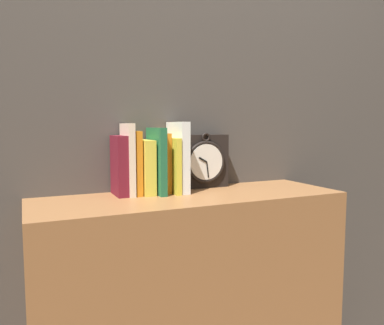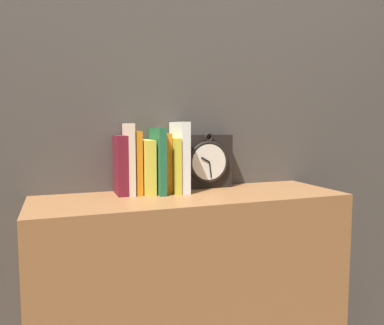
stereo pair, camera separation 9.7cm
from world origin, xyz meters
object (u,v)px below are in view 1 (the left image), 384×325
(book_slot1_cream, at_px, (128,159))
(book_slot4_green, at_px, (156,161))
(book_slot3_yellow, at_px, (145,167))
(book_slot0_maroon, at_px, (119,166))
(book_slot7_white, at_px, (178,157))
(book_slot6_yellow, at_px, (171,165))
(book_slot2_orange, at_px, (135,163))
(clock, at_px, (203,161))
(book_slot5_orange, at_px, (162,163))

(book_slot1_cream, height_order, book_slot4_green, book_slot1_cream)
(book_slot3_yellow, bearing_deg, book_slot4_green, -17.18)
(book_slot0_maroon, height_order, book_slot7_white, book_slot7_white)
(book_slot1_cream, bearing_deg, book_slot6_yellow, -5.05)
(book_slot1_cream, xyz_separation_m, book_slot2_orange, (0.03, 0.00, -0.01))
(clock, distance_m, book_slot6_yellow, 0.15)
(clock, relative_size, book_slot3_yellow, 1.13)
(book_slot0_maroon, bearing_deg, book_slot5_orange, 1.05)
(clock, distance_m, book_slot3_yellow, 0.24)
(book_slot1_cream, distance_m, book_slot3_yellow, 0.07)
(book_slot4_green, xyz_separation_m, book_slot6_yellow, (0.06, 0.00, -0.02))
(clock, relative_size, book_slot4_green, 0.92)
(book_slot0_maroon, bearing_deg, book_slot7_white, -4.01)
(book_slot0_maroon, height_order, book_slot4_green, book_slot4_green)
(book_slot3_yellow, bearing_deg, book_slot2_orange, 172.77)
(book_slot3_yellow, height_order, book_slot7_white, book_slot7_white)
(book_slot7_white, bearing_deg, book_slot4_green, -178.26)
(book_slot4_green, xyz_separation_m, book_slot7_white, (0.08, 0.00, 0.01))
(book_slot1_cream, bearing_deg, clock, 5.94)
(book_slot0_maroon, distance_m, book_slot2_orange, 0.05)
(book_slot0_maroon, xyz_separation_m, book_slot2_orange, (0.05, -0.00, 0.01))
(book_slot6_yellow, xyz_separation_m, book_slot7_white, (0.03, 0.00, 0.03))
(book_slot4_green, bearing_deg, clock, 12.64)
(book_slot4_green, height_order, book_slot7_white, book_slot7_white)
(book_slot0_maroon, relative_size, book_slot7_white, 0.81)
(book_slot2_orange, relative_size, book_slot7_white, 0.87)
(clock, height_order, book_slot1_cream, book_slot1_cream)
(book_slot7_white, bearing_deg, book_slot2_orange, 174.98)
(book_slot2_orange, distance_m, book_slot4_green, 0.08)
(clock, relative_size, book_slot5_orange, 1.01)
(book_slot2_orange, height_order, book_slot5_orange, book_slot2_orange)
(book_slot3_yellow, relative_size, book_slot4_green, 0.82)
(clock, xyz_separation_m, book_slot1_cream, (-0.30, -0.03, 0.02))
(clock, xyz_separation_m, book_slot2_orange, (-0.28, -0.03, 0.01))
(book_slot1_cream, height_order, book_slot6_yellow, book_slot1_cream)
(book_slot4_green, distance_m, book_slot6_yellow, 0.06)
(book_slot0_maroon, relative_size, book_slot3_yellow, 1.08)
(book_slot0_maroon, height_order, book_slot3_yellow, book_slot0_maroon)
(book_slot5_orange, bearing_deg, book_slot7_white, -17.90)
(book_slot2_orange, xyz_separation_m, book_slot7_white, (0.16, -0.01, 0.02))
(book_slot0_maroon, xyz_separation_m, book_slot1_cream, (0.03, -0.00, 0.02))
(book_slot5_orange, height_order, book_slot6_yellow, book_slot5_orange)
(book_slot6_yellow, relative_size, book_slot7_white, 0.78)
(book_slot2_orange, xyz_separation_m, book_slot5_orange, (0.10, 0.00, -0.00))
(book_slot0_maroon, bearing_deg, book_slot6_yellow, -5.24)
(book_slot5_orange, bearing_deg, book_slot0_maroon, -178.95)
(book_slot1_cream, xyz_separation_m, book_slot7_white, (0.18, -0.01, 0.00))
(book_slot1_cream, distance_m, book_slot2_orange, 0.03)
(book_slot1_cream, height_order, book_slot3_yellow, book_slot1_cream)
(book_slot4_green, relative_size, book_slot7_white, 0.92)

